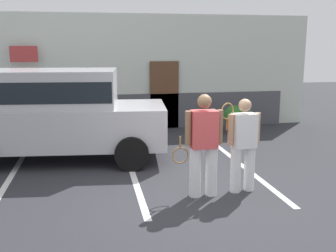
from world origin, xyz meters
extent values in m
plane|color=#2D2D33|center=(0.00, 0.00, 0.00)|extent=(40.00, 40.00, 0.00)
cube|color=silver|center=(-3.32, 1.50, 0.00)|extent=(0.12, 4.40, 0.01)
cube|color=silver|center=(-0.91, 1.50, 0.00)|extent=(0.12, 4.40, 0.01)
cube|color=silver|center=(1.50, 1.50, 0.00)|extent=(0.12, 4.40, 0.01)
cube|color=silver|center=(0.00, 6.25, 1.76)|extent=(10.64, 0.30, 3.53)
cube|color=#4C4C51|center=(0.00, 6.05, 0.55)|extent=(8.94, 0.10, 1.10)
cube|color=brown|center=(0.56, 6.03, 1.05)|extent=(0.90, 0.06, 2.10)
cube|color=#B7B7BC|center=(-2.34, 2.95, 0.80)|extent=(4.77, 2.37, 0.90)
cube|color=#B7B7BC|center=(-2.58, 2.98, 1.65)|extent=(3.07, 2.06, 0.80)
cube|color=black|center=(-2.58, 2.98, 1.63)|extent=(3.01, 2.07, 0.44)
cylinder|color=black|center=(-0.69, 3.73, 0.36)|extent=(0.74, 0.33, 0.72)
cylinder|color=black|center=(-0.89, 1.84, 0.36)|extent=(0.74, 0.33, 0.72)
cylinder|color=black|center=(-3.78, 4.06, 0.36)|extent=(0.74, 0.33, 0.72)
cylinder|color=white|center=(0.32, 0.16, 0.43)|extent=(0.20, 0.20, 0.86)
cylinder|color=white|center=(0.03, 0.16, 0.43)|extent=(0.20, 0.20, 0.86)
cube|color=#E04C4C|center=(0.17, 0.16, 1.18)|extent=(0.44, 0.28, 0.64)
sphere|color=#8C6647|center=(0.17, 0.16, 1.66)|extent=(0.24, 0.24, 0.24)
cylinder|color=#8C6647|center=(0.45, 0.16, 1.21)|extent=(0.11, 0.11, 0.59)
cylinder|color=#8C6647|center=(-0.10, 0.16, 1.21)|extent=(0.11, 0.11, 0.59)
torus|color=olive|center=(-0.23, 0.21, 0.73)|extent=(0.37, 0.03, 0.37)
cylinder|color=olive|center=(-0.23, 0.21, 0.97)|extent=(0.03, 0.03, 0.20)
cylinder|color=white|center=(1.06, 0.27, 0.41)|extent=(0.19, 0.19, 0.81)
cylinder|color=white|center=(0.79, 0.23, 0.41)|extent=(0.19, 0.19, 0.81)
cube|color=white|center=(0.93, 0.25, 1.11)|extent=(0.44, 0.31, 0.60)
sphere|color=tan|center=(0.93, 0.25, 1.56)|extent=(0.22, 0.22, 0.22)
cylinder|color=tan|center=(1.18, 0.28, 1.14)|extent=(0.10, 0.10, 0.55)
cylinder|color=tan|center=(0.67, 0.22, 1.14)|extent=(0.10, 0.10, 0.55)
torus|color=olive|center=(0.62, 0.26, 1.46)|extent=(0.28, 0.14, 0.29)
cylinder|color=olive|center=(0.62, 0.26, 1.23)|extent=(0.03, 0.03, 0.20)
cylinder|color=brown|center=(2.48, 4.93, 0.12)|extent=(0.40, 0.40, 0.25)
sphere|color=#2D6B28|center=(2.48, 4.93, 0.51)|extent=(0.63, 0.63, 0.63)
cylinder|color=silver|center=(-3.92, 5.81, 1.31)|extent=(0.05, 0.05, 2.62)
cube|color=#B23838|center=(-3.52, 5.81, 2.34)|extent=(0.75, 0.12, 0.45)
camera|label=1|loc=(-1.66, -6.18, 2.56)|focal=42.51mm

